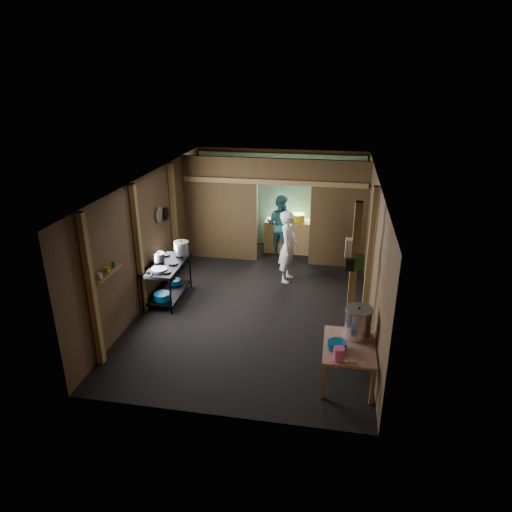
% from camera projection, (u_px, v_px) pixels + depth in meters
% --- Properties ---
extents(floor, '(4.50, 7.00, 0.00)m').
position_uv_depth(floor, '(258.00, 301.00, 9.67)').
color(floor, black).
rests_on(floor, ground).
extents(ceiling, '(4.50, 7.00, 0.00)m').
position_uv_depth(ceiling, '(258.00, 179.00, 8.69)').
color(ceiling, black).
rests_on(ceiling, ground).
extents(wall_back, '(4.50, 0.00, 2.60)m').
position_uv_depth(wall_back, '(280.00, 198.00, 12.37)').
color(wall_back, '#42331E').
rests_on(wall_back, ground).
extents(wall_front, '(4.50, 0.00, 2.60)m').
position_uv_depth(wall_front, '(211.00, 336.00, 5.99)').
color(wall_front, '#42331E').
rests_on(wall_front, ground).
extents(wall_left, '(0.00, 7.00, 2.60)m').
position_uv_depth(wall_left, '(151.00, 236.00, 9.55)').
color(wall_left, '#42331E').
rests_on(wall_left, ground).
extents(wall_right, '(0.00, 7.00, 2.60)m').
position_uv_depth(wall_right, '(373.00, 250.00, 8.81)').
color(wall_right, '#42331E').
rests_on(wall_right, ground).
extents(partition_left, '(1.85, 0.10, 2.60)m').
position_uv_depth(partition_left, '(221.00, 209.00, 11.40)').
color(partition_left, brown).
rests_on(partition_left, floor).
extents(partition_right, '(1.35, 0.10, 2.60)m').
position_uv_depth(partition_right, '(339.00, 215.00, 10.93)').
color(partition_right, brown).
rests_on(partition_right, floor).
extents(partition_header, '(1.30, 0.10, 0.60)m').
position_uv_depth(partition_header, '(284.00, 171.00, 10.76)').
color(partition_header, brown).
rests_on(partition_header, wall_back).
extents(turquoise_panel, '(4.40, 0.06, 2.50)m').
position_uv_depth(turquoise_panel, '(280.00, 200.00, 12.33)').
color(turquoise_panel, '#75BDB9').
rests_on(turquoise_panel, wall_back).
extents(back_counter, '(1.20, 0.50, 0.85)m').
position_uv_depth(back_counter, '(288.00, 236.00, 12.15)').
color(back_counter, olive).
rests_on(back_counter, floor).
extents(wall_clock, '(0.20, 0.03, 0.20)m').
position_uv_depth(wall_clock, '(290.00, 177.00, 12.01)').
color(wall_clock, beige).
rests_on(wall_clock, wall_back).
extents(post_left_a, '(0.10, 0.12, 2.60)m').
position_uv_depth(post_left_a, '(92.00, 292.00, 7.17)').
color(post_left_a, olive).
rests_on(post_left_a, floor).
extents(post_left_b, '(0.10, 0.12, 2.60)m').
position_uv_depth(post_left_b, '(139.00, 250.00, 8.81)').
color(post_left_b, olive).
rests_on(post_left_b, floor).
extents(post_left_c, '(0.10, 0.12, 2.60)m').
position_uv_depth(post_left_c, '(174.00, 219.00, 10.63)').
color(post_left_c, olive).
rests_on(post_left_c, floor).
extents(post_right, '(0.10, 0.12, 2.60)m').
position_uv_depth(post_right, '(370.00, 254.00, 8.64)').
color(post_right, olive).
rests_on(post_right, floor).
extents(post_free, '(0.12, 0.12, 2.60)m').
position_uv_depth(post_free, '(353.00, 277.00, 7.69)').
color(post_free, olive).
rests_on(post_free, floor).
extents(cross_beam, '(4.40, 0.12, 0.12)m').
position_uv_depth(cross_beam, '(273.00, 182.00, 10.85)').
color(cross_beam, olive).
rests_on(cross_beam, wall_left).
extents(pan_lid_big, '(0.03, 0.34, 0.34)m').
position_uv_depth(pan_lid_big, '(159.00, 215.00, 9.77)').
color(pan_lid_big, gray).
rests_on(pan_lid_big, wall_left).
extents(pan_lid_small, '(0.03, 0.30, 0.30)m').
position_uv_depth(pan_lid_small, '(166.00, 214.00, 10.17)').
color(pan_lid_small, black).
rests_on(pan_lid_small, wall_left).
extents(wall_shelf, '(0.14, 0.80, 0.03)m').
position_uv_depth(wall_shelf, '(108.00, 273.00, 7.58)').
color(wall_shelf, olive).
rests_on(wall_shelf, wall_left).
extents(jar_white, '(0.07, 0.07, 0.10)m').
position_uv_depth(jar_white, '(100.00, 276.00, 7.33)').
color(jar_white, beige).
rests_on(jar_white, wall_shelf).
extents(jar_yellow, '(0.08, 0.08, 0.10)m').
position_uv_depth(jar_yellow, '(107.00, 270.00, 7.55)').
color(jar_yellow, '#B49D13').
rests_on(jar_yellow, wall_shelf).
extents(jar_green, '(0.06, 0.06, 0.10)m').
position_uv_depth(jar_green, '(113.00, 265.00, 7.75)').
color(jar_green, '#1B5021').
rests_on(jar_green, wall_shelf).
extents(bag_white, '(0.22, 0.15, 0.32)m').
position_uv_depth(bag_white, '(352.00, 248.00, 7.59)').
color(bag_white, beige).
rests_on(bag_white, post_free).
extents(bag_green, '(0.16, 0.12, 0.24)m').
position_uv_depth(bag_green, '(359.00, 262.00, 7.51)').
color(bag_green, '#1B5021').
rests_on(bag_green, post_free).
extents(bag_black, '(0.14, 0.10, 0.20)m').
position_uv_depth(bag_black, '(350.00, 265.00, 7.54)').
color(bag_black, black).
rests_on(bag_black, post_free).
extents(gas_range, '(0.71, 1.37, 0.81)m').
position_uv_depth(gas_range, '(167.00, 281.00, 9.61)').
color(gas_range, black).
rests_on(gas_range, floor).
extents(prep_table, '(0.78, 1.07, 0.63)m').
position_uv_depth(prep_table, '(348.00, 363.00, 7.10)').
color(prep_table, tan).
rests_on(prep_table, floor).
extents(stove_pot_large, '(0.36, 0.36, 0.33)m').
position_uv_depth(stove_pot_large, '(181.00, 249.00, 9.84)').
color(stove_pot_large, silver).
rests_on(stove_pot_large, gas_range).
extents(stove_pot_med, '(0.27, 0.27, 0.22)m').
position_uv_depth(stove_pot_med, '(159.00, 258.00, 9.50)').
color(stove_pot_med, silver).
rests_on(stove_pot_med, gas_range).
extents(frying_pan, '(0.46, 0.61, 0.07)m').
position_uv_depth(frying_pan, '(159.00, 270.00, 9.11)').
color(frying_pan, gray).
rests_on(frying_pan, gas_range).
extents(blue_tub_front, '(0.33, 0.33, 0.14)m').
position_uv_depth(blue_tub_front, '(162.00, 296.00, 9.37)').
color(blue_tub_front, navy).
rests_on(blue_tub_front, gas_range).
extents(blue_tub_back, '(0.26, 0.26, 0.11)m').
position_uv_depth(blue_tub_back, '(174.00, 282.00, 10.04)').
color(blue_tub_back, navy).
rests_on(blue_tub_back, gas_range).
extents(stock_pot, '(0.47, 0.47, 0.50)m').
position_uv_depth(stock_pot, '(358.00, 323.00, 7.14)').
color(stock_pot, silver).
rests_on(stock_pot, prep_table).
extents(wash_basin, '(0.34, 0.34, 0.11)m').
position_uv_depth(wash_basin, '(337.00, 345.00, 6.89)').
color(wash_basin, navy).
rests_on(wash_basin, prep_table).
extents(pink_bucket, '(0.20, 0.20, 0.20)m').
position_uv_depth(pink_bucket, '(339.00, 354.00, 6.60)').
color(pink_bucket, '#E7569E').
rests_on(pink_bucket, prep_table).
extents(knife, '(0.30, 0.04, 0.01)m').
position_uv_depth(knife, '(346.00, 361.00, 6.59)').
color(knife, silver).
rests_on(knife, prep_table).
extents(yellow_tub, '(0.35, 0.35, 0.20)m').
position_uv_depth(yellow_tub, '(298.00, 218.00, 11.91)').
color(yellow_tub, '#B49D13').
rests_on(yellow_tub, back_counter).
extents(cook, '(0.48, 0.65, 1.65)m').
position_uv_depth(cook, '(288.00, 247.00, 10.31)').
color(cook, white).
rests_on(cook, floor).
extents(worker_back, '(0.90, 0.78, 1.59)m').
position_uv_depth(worker_back, '(280.00, 224.00, 11.91)').
color(worker_back, '#29656A').
rests_on(worker_back, floor).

